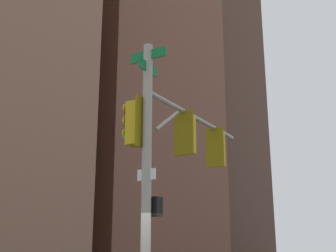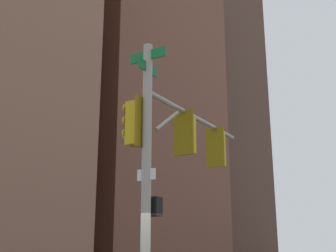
% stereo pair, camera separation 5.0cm
% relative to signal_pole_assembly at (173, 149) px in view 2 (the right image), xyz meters
% --- Properties ---
extents(signal_pole_assembly, '(1.97, 4.97, 6.32)m').
position_rel_signal_pole_assembly_xyz_m(signal_pole_assembly, '(0.00, 0.00, 0.00)').
color(signal_pole_assembly, '#9E998C').
rests_on(signal_pole_assembly, ground_plane).
extents(building_brick_midblock, '(21.63, 15.54, 34.55)m').
position_rel_signal_pole_assembly_xyz_m(building_brick_midblock, '(-36.01, 23.84, 13.15)').
color(building_brick_midblock, brown).
rests_on(building_brick_midblock, ground_plane).
extents(building_brick_farside, '(16.65, 19.49, 54.19)m').
position_rel_signal_pole_assembly_xyz_m(building_brick_farside, '(-35.69, 33.19, 22.97)').
color(building_brick_farside, '#4C3328').
rests_on(building_brick_farside, ground_plane).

